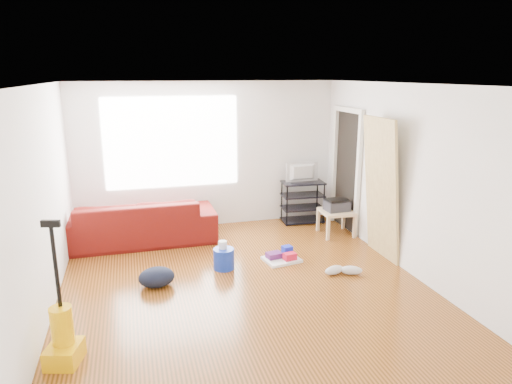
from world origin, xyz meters
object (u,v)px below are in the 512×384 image
object	(u,v)px
side_table	(336,214)
backpack	(157,286)
bucket	(224,268)
cleaning_tray	(282,257)
vacuum	(63,337)
sofa	(139,242)
tv_stand	(302,201)

from	to	relation	value
side_table	backpack	distance (m)	3.25
bucket	cleaning_tray	xyz separation A→B (m)	(0.87, 0.05, 0.05)
cleaning_tray	vacuum	distance (m)	3.23
sofa	vacuum	distance (m)	3.14
backpack	tv_stand	bearing A→B (deg)	31.30
side_table	backpack	world-z (taller)	side_table
side_table	vacuum	size ratio (longest dim) A/B	0.39
backpack	sofa	bearing A→B (deg)	91.48
side_table	bucket	distance (m)	2.28
sofa	side_table	size ratio (longest dim) A/B	4.51
tv_stand	bucket	size ratio (longest dim) A/B	2.66
cleaning_tray	vacuum	xyz separation A→B (m)	(-2.73, -1.71, 0.20)
side_table	vacuum	xyz separation A→B (m)	(-3.95, -2.52, -0.10)
tv_stand	side_table	world-z (taller)	tv_stand
cleaning_tray	backpack	bearing A→B (deg)	-168.83
cleaning_tray	side_table	bearing A→B (deg)	33.44
tv_stand	side_table	distance (m)	0.84
side_table	sofa	bearing A→B (deg)	170.84
sofa	side_table	bearing A→B (deg)	170.84
side_table	vacuum	distance (m)	4.68
cleaning_tray	backpack	distance (m)	1.83
vacuum	bucket	bearing A→B (deg)	57.70
sofa	bucket	xyz separation A→B (m)	(1.10, -1.37, 0.00)
tv_stand	side_table	xyz separation A→B (m)	(0.30, -0.78, -0.03)
side_table	cleaning_tray	xyz separation A→B (m)	(-1.22, -0.81, -0.30)
bucket	backpack	size ratio (longest dim) A/B	0.64
vacuum	side_table	bearing A→B (deg)	48.44
bucket	backpack	distance (m)	0.98
tv_stand	bucket	xyz separation A→B (m)	(-1.79, -1.64, -0.38)
sofa	tv_stand	size ratio (longest dim) A/B	3.15
side_table	backpack	bearing A→B (deg)	-158.96
bucket	cleaning_tray	world-z (taller)	cleaning_tray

